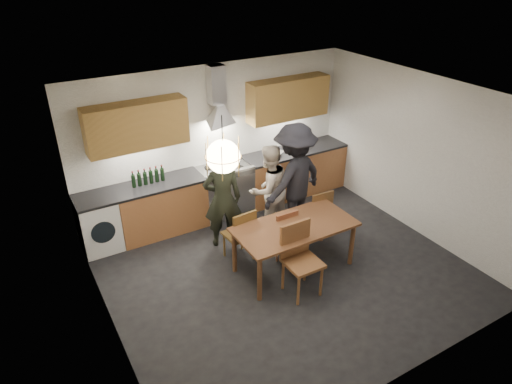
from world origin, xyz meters
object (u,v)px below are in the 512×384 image
wine_bottles (148,176)px  chair_back_left (241,233)px  mixing_bowl (275,153)px  person_right (294,179)px  chair_front (299,254)px  person_left (223,199)px  dining_table (295,231)px  stock_pot (304,145)px  person_mid (268,189)px

wine_bottles → chair_back_left: bearing=-58.9°
mixing_bowl → wine_bottles: bearing=178.5°
person_right → mixing_bowl: size_ratio=7.04×
chair_front → person_left: size_ratio=0.63×
chair_back_left → dining_table: bearing=132.2°
stock_pot → wine_bottles: wine_bottles is taller
chair_front → stock_pot: size_ratio=5.25×
dining_table → chair_back_left: chair_back_left is taller
dining_table → person_mid: bearing=78.1°
mixing_bowl → chair_back_left: bearing=-136.5°
chair_front → person_mid: 1.59m
chair_back_left → stock_pot: size_ratio=4.48×
dining_table → chair_back_left: bearing=137.0°
dining_table → person_right: 1.12m
person_left → stock_pot: size_ratio=8.33×
person_left → stock_pot: person_left is taller
chair_back_left → wine_bottles: bearing=-63.7°
dining_table → chair_back_left: size_ratio=2.00×
person_right → stock_pot: size_ratio=9.56×
person_mid → stock_pot: bearing=-156.0°
person_right → wine_bottles: size_ratio=3.47×
chair_back_left → wine_bottles: wine_bottles is taller
person_mid → mixing_bowl: bearing=-136.6°
chair_back_left → person_left: 0.63m
dining_table → mixing_bowl: size_ratio=6.58×
chair_back_left → stock_pot: 2.55m
stock_pot → dining_table: bearing=-128.5°
wine_bottles → dining_table: bearing=-53.9°
chair_front → mixing_bowl: size_ratio=3.86×
chair_back_left → person_mid: bearing=-150.5°
chair_back_left → mixing_bowl: (1.47, 1.40, 0.43)m
stock_pot → person_left: bearing=-158.7°
chair_front → stock_pot: stock_pot is taller
person_right → wine_bottles: person_right is taller
person_right → wine_bottles: 2.34m
person_left → wine_bottles: person_left is taller
person_left → stock_pot: bearing=-140.0°
stock_pot → chair_front: bearing=-126.6°
person_left → person_mid: size_ratio=1.07×
dining_table → person_left: person_left is taller
chair_back_left → wine_bottles: 1.79m
chair_back_left → mixing_bowl: 2.08m
person_left → person_right: (1.21, -0.18, 0.12)m
mixing_bowl → stock_pot: 0.63m
mixing_bowl → chair_front: bearing=-115.2°
mixing_bowl → stock_pot: stock_pot is taller
chair_back_left → person_right: 1.31m
chair_back_left → mixing_bowl: bearing=-141.3°
person_mid → wine_bottles: size_ratio=2.82×
dining_table → stock_pot: stock_pot is taller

